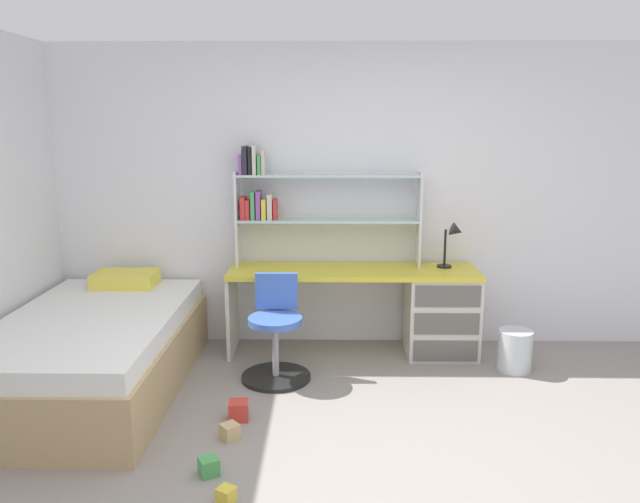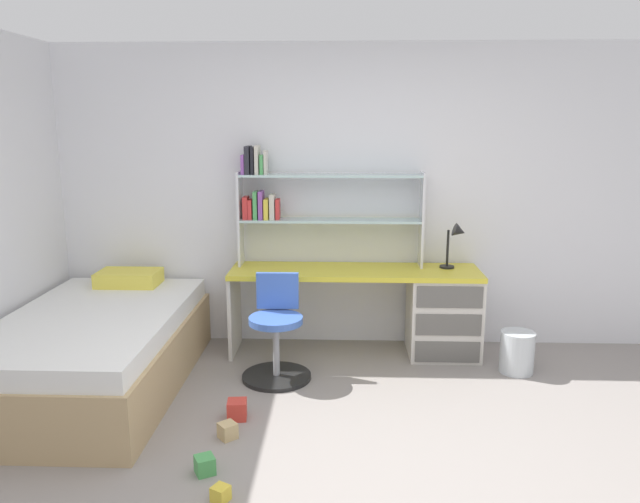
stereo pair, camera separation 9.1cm
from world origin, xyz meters
TOP-DOWN VIEW (x-y plane):
  - ground_plane at (0.00, 0.00)m, footprint 6.00×5.42m
  - room_shell at (-1.20, 1.18)m, footprint 6.00×5.42m
  - desk at (0.55, 1.92)m, footprint 2.03×0.53m
  - bookshelf_hutch at (-0.42, 2.07)m, footprint 1.52×0.22m
  - desk_lamp at (0.83, 1.97)m, footprint 0.20×0.17m
  - swivel_chair at (-0.58, 1.40)m, footprint 0.52×0.52m
  - bed_platform at (-1.87, 1.17)m, footprint 1.22×2.06m
  - waste_bin at (1.25, 1.56)m, footprint 0.26×0.26m
  - toy_block_red_0 at (-0.77, 0.73)m, footprint 0.13×0.13m
  - toy_block_green_1 at (-0.84, 0.10)m, footprint 0.14×0.14m
  - toy_block_natural_2 at (-0.79, 0.48)m, footprint 0.14×0.14m
  - toy_block_yellow_3 at (-0.70, -0.15)m, footprint 0.11×0.11m

SIDE VIEW (x-z plane):
  - ground_plane at x=0.00m, z-range -0.02..0.00m
  - toy_block_yellow_3 at x=-0.70m, z-range 0.00..0.08m
  - toy_block_natural_2 at x=-0.79m, z-range 0.00..0.10m
  - toy_block_green_1 at x=-0.84m, z-range 0.00..0.10m
  - toy_block_red_0 at x=-0.77m, z-range 0.00..0.12m
  - waste_bin at x=1.25m, z-range 0.00..0.32m
  - bed_platform at x=-1.87m, z-range -0.06..0.62m
  - swivel_chair at x=-0.58m, z-range -0.08..0.69m
  - desk at x=0.55m, z-range 0.04..0.76m
  - desk_lamp at x=0.83m, z-range 0.78..1.16m
  - room_shell at x=-1.20m, z-range 0.00..2.53m
  - bookshelf_hutch at x=-0.42m, z-range 0.78..1.77m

